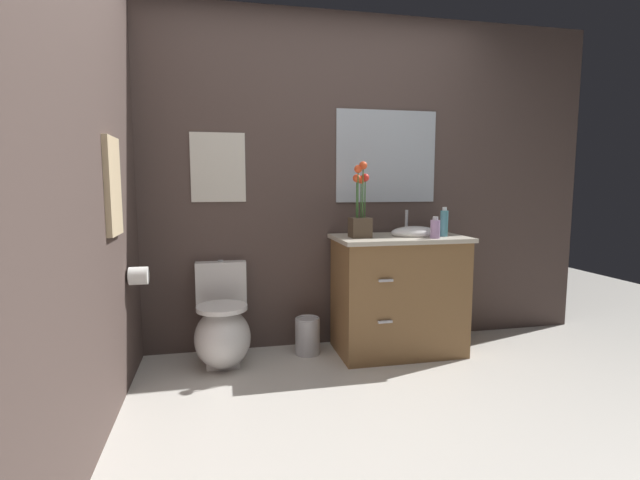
# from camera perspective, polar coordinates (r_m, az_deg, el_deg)

# --- Properties ---
(ground_plane) EXTENTS (8.71, 8.71, 0.00)m
(ground_plane) POSITION_cam_1_polar(r_m,az_deg,el_deg) (2.50, 7.40, -22.90)
(ground_plane) COLOR beige
(wall_back) EXTENTS (4.07, 0.05, 2.50)m
(wall_back) POSITION_cam_1_polar(r_m,az_deg,el_deg) (3.60, 2.94, 7.03)
(wall_back) COLOR #4C3D38
(wall_back) RESTS_ON ground_plane
(wall_left) EXTENTS (0.05, 3.95, 2.50)m
(wall_left) POSITION_cam_1_polar(r_m,az_deg,el_deg) (2.53, -25.84, 6.43)
(wall_left) COLOR #4C3D38
(wall_left) RESTS_ON ground_plane
(toilet) EXTENTS (0.38, 0.59, 0.69)m
(toilet) POSITION_cam_1_polar(r_m,az_deg,el_deg) (3.33, -11.86, -10.69)
(toilet) COLOR white
(toilet) RESTS_ON ground_plane
(vanity_cabinet) EXTENTS (0.94, 0.56, 1.04)m
(vanity_cabinet) POSITION_cam_1_polar(r_m,az_deg,el_deg) (3.49, 9.59, -6.38)
(vanity_cabinet) COLOR brown
(vanity_cabinet) RESTS_ON ground_plane
(flower_vase) EXTENTS (0.14, 0.14, 0.53)m
(flower_vase) POSITION_cam_1_polar(r_m,az_deg,el_deg) (3.28, 4.95, 3.16)
(flower_vase) COLOR #4C3D2D
(flower_vase) RESTS_ON vanity_cabinet
(soap_bottle) EXTENTS (0.07, 0.07, 0.15)m
(soap_bottle) POSITION_cam_1_polar(r_m,az_deg,el_deg) (3.33, 13.92, 1.37)
(soap_bottle) COLOR #B28CBF
(soap_bottle) RESTS_ON vanity_cabinet
(lotion_bottle) EXTENTS (0.06, 0.06, 0.21)m
(lotion_bottle) POSITION_cam_1_polar(r_m,az_deg,el_deg) (3.46, 14.95, 2.03)
(lotion_bottle) COLOR teal
(lotion_bottle) RESTS_ON vanity_cabinet
(trash_bin) EXTENTS (0.18, 0.18, 0.27)m
(trash_bin) POSITION_cam_1_polar(r_m,az_deg,el_deg) (3.48, -1.54, -11.62)
(trash_bin) COLOR #B7B7BC
(trash_bin) RESTS_ON ground_plane
(wall_poster) EXTENTS (0.39, 0.01, 0.49)m
(wall_poster) POSITION_cam_1_polar(r_m,az_deg,el_deg) (3.45, -12.37, 8.68)
(wall_poster) COLOR silver
(wall_mirror) EXTENTS (0.80, 0.01, 0.70)m
(wall_mirror) POSITION_cam_1_polar(r_m,az_deg,el_deg) (3.68, 8.14, 10.09)
(wall_mirror) COLOR #B2BCC6
(hanging_towel) EXTENTS (0.03, 0.28, 0.52)m
(hanging_towel) POSITION_cam_1_polar(r_m,az_deg,el_deg) (2.71, -24.04, 6.01)
(hanging_towel) COLOR tan
(toilet_paper_roll) EXTENTS (0.11, 0.11, 0.11)m
(toilet_paper_roll) POSITION_cam_1_polar(r_m,az_deg,el_deg) (3.07, -21.32, -4.10)
(toilet_paper_roll) COLOR white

